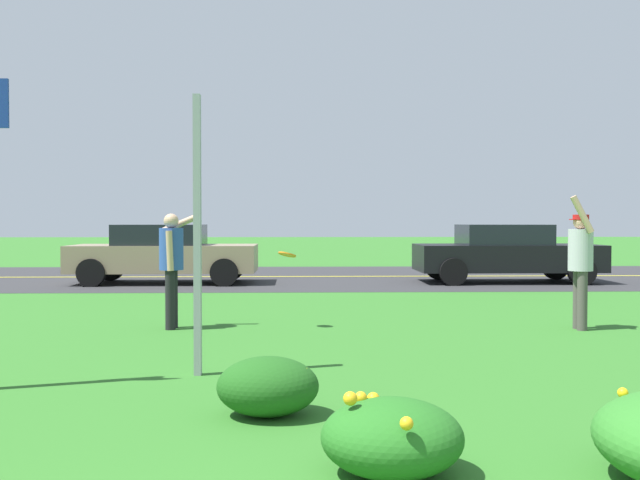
% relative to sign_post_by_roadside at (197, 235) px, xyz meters
% --- Properties ---
extents(ground_plane, '(120.00, 120.00, 0.00)m').
position_rel_sign_post_by_roadside_xyz_m(ground_plane, '(1.06, 3.36, -1.39)').
color(ground_plane, '#2D6B23').
extents(highway_strip, '(120.00, 8.82, 0.01)m').
position_rel_sign_post_by_roadside_xyz_m(highway_strip, '(1.06, 12.66, -1.39)').
color(highway_strip, '#2D2D30').
rests_on(highway_strip, ground).
extents(highway_center_stripe, '(120.00, 0.16, 0.00)m').
position_rel_sign_post_by_roadside_xyz_m(highway_center_stripe, '(1.06, 12.66, -1.38)').
color(highway_center_stripe, yellow).
rests_on(highway_center_stripe, ground).
extents(daylily_clump_front_center, '(0.86, 0.82, 0.52)m').
position_rel_sign_post_by_roadside_xyz_m(daylily_clump_front_center, '(1.56, -2.88, -1.16)').
color(daylily_clump_front_center, '#23661E').
rests_on(daylily_clump_front_center, ground).
extents(daylily_clump_mid_center, '(0.80, 0.67, 0.47)m').
position_rel_sign_post_by_roadside_xyz_m(daylily_clump_mid_center, '(0.76, -1.53, -1.16)').
color(daylily_clump_mid_center, '#1E5619').
rests_on(daylily_clump_mid_center, ground).
extents(sign_post_by_roadside, '(0.07, 0.10, 2.78)m').
position_rel_sign_post_by_roadside_xyz_m(sign_post_by_roadside, '(0.00, 0.00, 0.00)').
color(sign_post_by_roadside, '#93969B').
rests_on(sign_post_by_roadside, ground).
extents(person_thrower_blue_shirt, '(0.56, 0.49, 1.65)m').
position_rel_sign_post_by_roadside_xyz_m(person_thrower_blue_shirt, '(-0.79, 3.11, -0.41)').
color(person_thrower_blue_shirt, '#2D4C9E').
rests_on(person_thrower_blue_shirt, ground).
extents(person_catcher_red_cap_gray_shirt, '(0.40, 0.49, 1.89)m').
position_rel_sign_post_by_roadside_xyz_m(person_catcher_red_cap_gray_shirt, '(4.98, 2.85, -0.39)').
color(person_catcher_red_cap_gray_shirt, '#B2B2B7').
rests_on(person_catcher_red_cap_gray_shirt, ground).
extents(frisbee_orange, '(0.27, 0.26, 0.13)m').
position_rel_sign_post_by_roadside_xyz_m(frisbee_orange, '(0.85, 3.11, -0.34)').
color(frisbee_orange, orange).
extents(car_tan_center_left, '(4.50, 2.00, 1.45)m').
position_rel_sign_post_by_roadside_xyz_m(car_tan_center_left, '(-2.30, 10.68, -0.65)').
color(car_tan_center_left, '#937F60').
rests_on(car_tan_center_left, ground).
extents(car_black_center_right, '(4.50, 2.00, 1.45)m').
position_rel_sign_post_by_roadside_xyz_m(car_black_center_right, '(6.22, 10.68, -0.65)').
color(car_black_center_right, black).
rests_on(car_black_center_right, ground).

